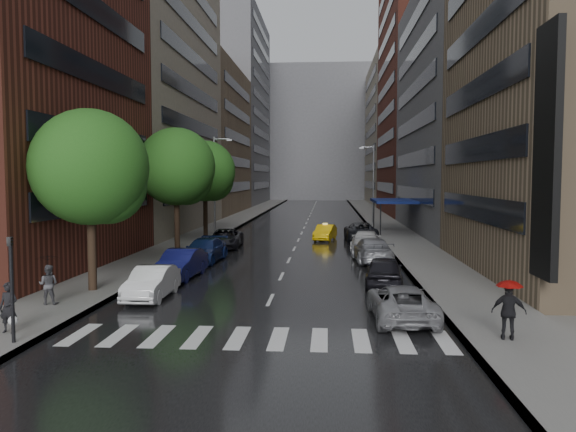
# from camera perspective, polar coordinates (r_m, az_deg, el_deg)

# --- Properties ---
(ground) EXTENTS (220.00, 220.00, 0.00)m
(ground) POSITION_cam_1_polar(r_m,az_deg,el_deg) (21.59, -2.92, -10.81)
(ground) COLOR gray
(ground) RESTS_ON ground
(road) EXTENTS (14.00, 140.00, 0.01)m
(road) POSITION_cam_1_polar(r_m,az_deg,el_deg) (70.97, 2.00, -0.46)
(road) COLOR black
(road) RESTS_ON ground
(sidewalk_left) EXTENTS (4.00, 140.00, 0.15)m
(sidewalk_left) POSITION_cam_1_polar(r_m,az_deg,el_deg) (71.86, -5.19, -0.36)
(sidewalk_left) COLOR gray
(sidewalk_left) RESTS_ON ground
(sidewalk_right) EXTENTS (4.00, 140.00, 0.15)m
(sidewalk_right) POSITION_cam_1_polar(r_m,az_deg,el_deg) (71.21, 9.26, -0.43)
(sidewalk_right) COLOR gray
(sidewalk_right) RESTS_ON ground
(crosswalk) EXTENTS (13.15, 2.80, 0.01)m
(crosswalk) POSITION_cam_1_polar(r_m,az_deg,el_deg) (19.65, -3.06, -12.27)
(crosswalk) COLOR silver
(crosswalk) RESTS_ON ground
(buildings_left) EXTENTS (8.00, 108.00, 38.00)m
(buildings_left) POSITION_cam_1_polar(r_m,az_deg,el_deg) (82.09, -8.47, 11.29)
(buildings_left) COLOR maroon
(buildings_left) RESTS_ON ground
(buildings_right) EXTENTS (8.05, 109.10, 36.00)m
(buildings_right) POSITION_cam_1_polar(r_m,az_deg,el_deg) (78.98, 13.36, 10.81)
(buildings_right) COLOR #937A5B
(buildings_right) RESTS_ON ground
(building_far) EXTENTS (40.00, 14.00, 32.00)m
(building_far) POSITION_cam_1_polar(r_m,az_deg,el_deg) (139.13, 3.05, 8.32)
(building_far) COLOR slate
(building_far) RESTS_ON ground
(tree_near) EXTENTS (5.46, 5.46, 8.70)m
(tree_near) POSITION_cam_1_polar(r_m,az_deg,el_deg) (27.99, -19.48, 4.67)
(tree_near) COLOR #382619
(tree_near) RESTS_ON ground
(tree_mid) EXTENTS (5.73, 5.73, 9.14)m
(tree_mid) POSITION_cam_1_polar(r_m,az_deg,el_deg) (42.24, -11.28, 4.93)
(tree_mid) COLOR #382619
(tree_mid) RESTS_ON ground
(tree_far) EXTENTS (5.53, 5.53, 8.81)m
(tree_far) POSITION_cam_1_polar(r_m,az_deg,el_deg) (51.63, -8.43, 4.53)
(tree_far) COLOR #382619
(tree_far) RESTS_ON ground
(taxi) EXTENTS (2.15, 4.29, 1.35)m
(taxi) POSITION_cam_1_polar(r_m,az_deg,el_deg) (48.98, 3.79, -1.68)
(taxi) COLOR yellow
(taxi) RESTS_ON ground
(parked_cars_left) EXTENTS (2.63, 23.02, 1.58)m
(parked_cars_left) POSITION_cam_1_polar(r_m,az_deg,el_deg) (35.97, -8.76, -3.66)
(parked_cars_left) COLOR white
(parked_cars_left) RESTS_ON ground
(parked_cars_right) EXTENTS (2.83, 32.67, 1.59)m
(parked_cars_right) POSITION_cam_1_polar(r_m,az_deg,el_deg) (37.40, 8.42, -3.33)
(parked_cars_right) COLOR gray
(parked_cars_right) RESTS_ON ground
(ped_bag_walker) EXTENTS (0.68, 0.48, 1.75)m
(ped_bag_walker) POSITION_cam_1_polar(r_m,az_deg,el_deg) (21.78, -26.50, -8.40)
(ped_bag_walker) COLOR black
(ped_bag_walker) RESTS_ON sidewalk_left
(ped_black_umbrella) EXTENTS (0.96, 0.98, 2.09)m
(ped_black_umbrella) POSITION_cam_1_polar(r_m,az_deg,el_deg) (25.78, -23.19, -5.55)
(ped_black_umbrella) COLOR #4A494E
(ped_black_umbrella) RESTS_ON sidewalk_left
(ped_red_umbrella) EXTENTS (1.17, 0.82, 2.01)m
(ped_red_umbrella) POSITION_cam_1_polar(r_m,az_deg,el_deg) (20.03, 21.54, -8.35)
(ped_red_umbrella) COLOR black
(ped_red_umbrella) RESTS_ON sidewalk_right
(traffic_light) EXTENTS (0.18, 0.15, 3.45)m
(traffic_light) POSITION_cam_1_polar(r_m,az_deg,el_deg) (20.24, -26.27, -5.76)
(traffic_light) COLOR black
(traffic_light) RESTS_ON sidewalk_left
(street_lamp_left) EXTENTS (1.74, 0.22, 9.00)m
(street_lamp_left) POSITION_cam_1_polar(r_m,az_deg,el_deg) (51.75, -7.39, 3.27)
(street_lamp_left) COLOR gray
(street_lamp_left) RESTS_ON sidewalk_left
(street_lamp_right) EXTENTS (1.74, 0.22, 9.00)m
(street_lamp_right) POSITION_cam_1_polar(r_m,az_deg,el_deg) (65.92, 8.59, 3.41)
(street_lamp_right) COLOR gray
(street_lamp_right) RESTS_ON sidewalk_right
(awning) EXTENTS (4.00, 8.00, 3.12)m
(awning) POSITION_cam_1_polar(r_m,az_deg,el_deg) (56.13, 10.65, 1.50)
(awning) COLOR navy
(awning) RESTS_ON sidewalk_right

